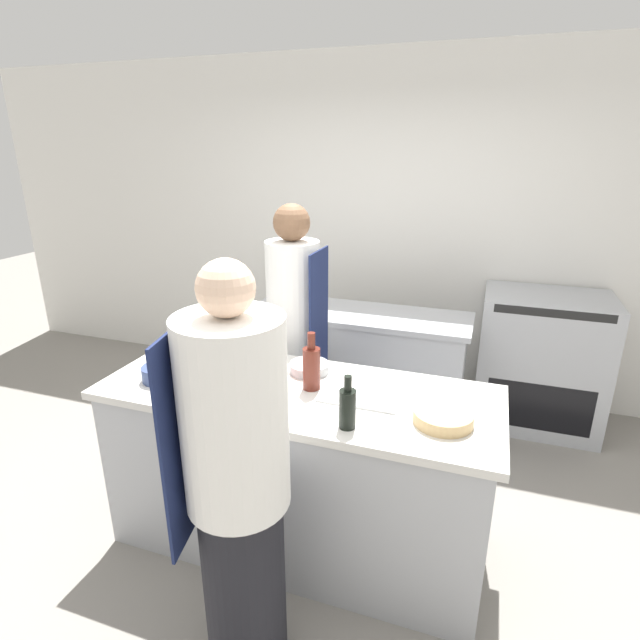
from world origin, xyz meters
TOP-DOWN VIEW (x-y plane):
  - ground_plane at (0.00, 0.00)m, footprint 16.00×16.00m
  - wall_back at (0.00, 2.13)m, footprint 8.00×0.06m
  - prep_counter at (0.00, 0.00)m, footprint 2.00×0.77m
  - pass_counter at (-0.02, 1.27)m, footprint 1.60×0.55m
  - oven_range at (1.29, 1.76)m, footprint 0.90×0.63m
  - chef_at_prep_near at (0.03, -0.70)m, footprint 0.44×0.42m
  - chef_at_stove at (-0.29, 0.68)m, footprint 0.35×0.33m
  - bottle_olive_oil at (0.34, -0.26)m, footprint 0.07×0.07m
  - bottle_vinegar at (0.07, 0.03)m, footprint 0.09×0.09m
  - bottle_wine at (-0.40, -0.14)m, footprint 0.06×0.06m
  - bowl_mixing_large at (-0.71, -0.14)m, footprint 0.18×0.18m
  - bowl_prep_small at (0.72, -0.09)m, footprint 0.26×0.26m
  - bowl_ceramic_blue at (-0.01, 0.21)m, footprint 0.21×0.21m
  - cup at (-0.11, 0.03)m, footprint 0.08×0.08m
  - cutting_board at (0.32, 0.02)m, footprint 0.39×0.23m

SIDE VIEW (x-z plane):
  - ground_plane at x=0.00m, z-range 0.00..0.00m
  - pass_counter at x=-0.02m, z-range 0.00..0.93m
  - prep_counter at x=0.00m, z-range 0.00..0.93m
  - oven_range at x=1.29m, z-range 0.00..1.04m
  - chef_at_prep_near at x=0.03m, z-range 0.00..1.73m
  - chef_at_stove at x=-0.29m, z-range 0.01..1.77m
  - cutting_board at x=0.32m, z-range 0.92..0.94m
  - bowl_ceramic_blue at x=-0.01m, z-range 0.92..0.98m
  - bowl_prep_small at x=0.72m, z-range 0.92..0.98m
  - bowl_mixing_large at x=-0.71m, z-range 0.92..1.00m
  - cup at x=-0.11m, z-range 0.92..1.03m
  - bottle_wine at x=-0.40m, z-range 0.91..1.09m
  - bottle_olive_oil at x=0.34m, z-range 0.90..1.14m
  - bottle_vinegar at x=0.07m, z-range 0.89..1.19m
  - wall_back at x=0.00m, z-range 0.00..2.80m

